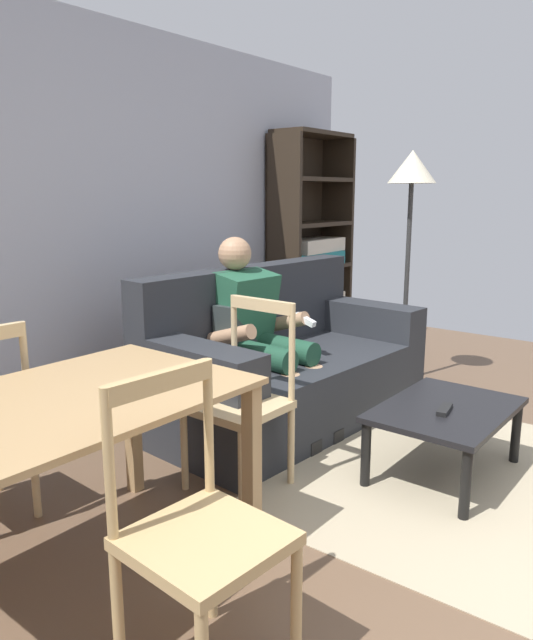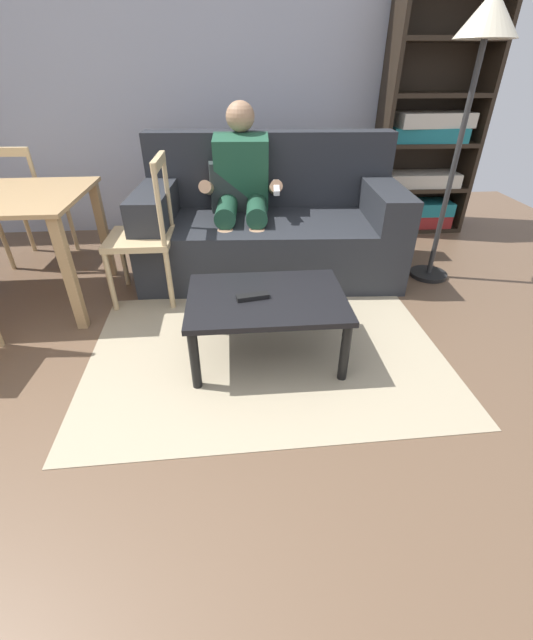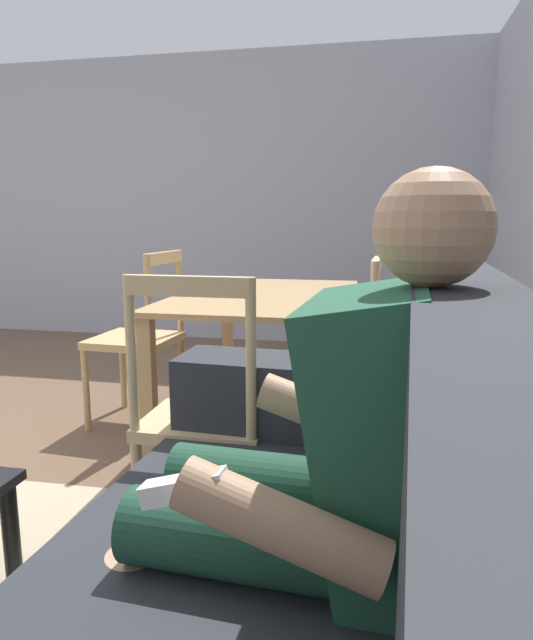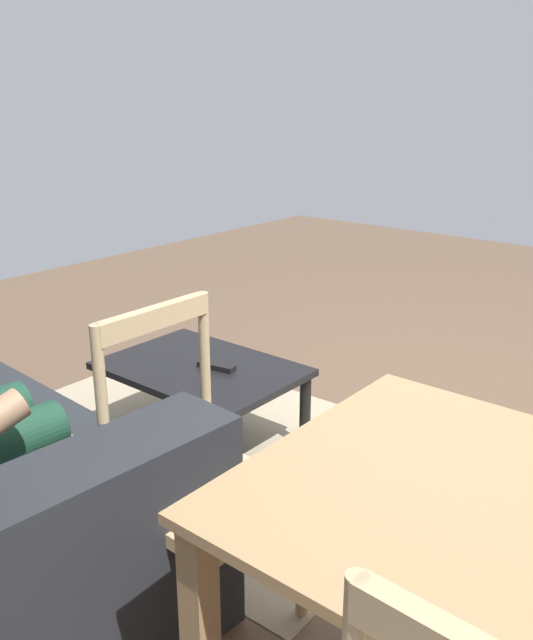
{
  "view_description": "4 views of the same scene",
  "coord_description": "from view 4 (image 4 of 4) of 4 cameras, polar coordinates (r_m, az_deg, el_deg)",
  "views": [
    {
      "loc": [
        -2.01,
        -0.14,
        1.46
      ],
      "look_at": [
        0.06,
        1.51,
        0.9
      ],
      "focal_mm": 33.51,
      "sensor_mm": 36.0,
      "label": 1
    },
    {
      "loc": [
        0.72,
        -0.89,
        1.41
      ],
      "look_at": [
        0.88,
        0.96,
        0.22
      ],
      "focal_mm": 22.58,
      "sensor_mm": 36.0,
      "label": 2
    },
    {
      "loc": [
        1.81,
        2.26,
        1.1
      ],
      "look_at": [
        -0.88,
        1.72,
        0.6
      ],
      "focal_mm": 30.64,
      "sensor_mm": 36.0,
      "label": 3
    },
    {
      "loc": [
        -1.05,
        2.85,
        1.48
      ],
      "look_at": [
        0.06,
        1.51,
        0.9
      ],
      "focal_mm": 37.38,
      "sensor_mm": 36.0,
      "label": 4
    }
  ],
  "objects": [
    {
      "name": "area_rug",
      "position": [
        3.08,
        -5.41,
        -10.29
      ],
      "size": [
        2.03,
        1.44,
        0.01
      ],
      "primitive_type": "cube",
      "rotation": [
        0.0,
        0.0,
        0.02
      ],
      "color": "tan",
      "rests_on": "ground_plane"
    },
    {
      "name": "dining_chair_facing_couch",
      "position": [
        1.93,
        -5.72,
        -14.02
      ],
      "size": [
        0.42,
        0.42,
        0.94
      ],
      "color": "#D1B27F",
      "rests_on": "ground_plane"
    },
    {
      "name": "coffee_table",
      "position": [
        2.94,
        -5.6,
        -4.83
      ],
      "size": [
        0.84,
        0.59,
        0.37
      ],
      "color": "black",
      "rests_on": "ground_plane"
    },
    {
      "name": "ground_plane",
      "position": [
        3.38,
        17.48,
        -8.44
      ],
      "size": [
        8.4,
        8.4,
        0.0
      ],
      "primitive_type": "plane",
      "color": "brown"
    },
    {
      "name": "tv_remote",
      "position": [
        2.88,
        -4.31,
        -3.96
      ],
      "size": [
        0.18,
        0.08,
        0.02
      ],
      "primitive_type": "cube",
      "rotation": [
        0.0,
        0.0,
        1.76
      ],
      "color": "black",
      "rests_on": "coffee_table"
    }
  ]
}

